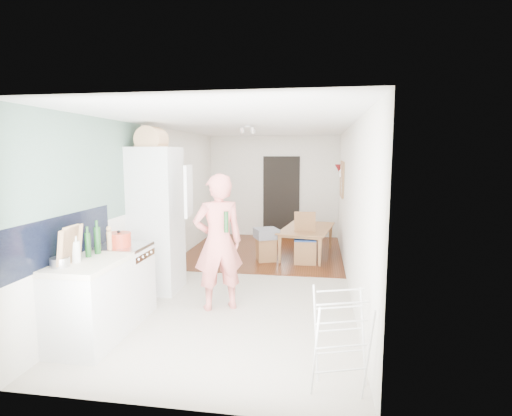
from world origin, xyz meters
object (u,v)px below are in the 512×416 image
(person, at_px, (218,230))
(dining_table, at_px, (308,244))
(dining_chair, at_px, (305,238))
(drying_rack, at_px, (340,342))
(stool, at_px, (266,250))

(person, height_order, dining_table, person)
(dining_chair, bearing_deg, person, -117.58)
(drying_rack, bearing_deg, dining_chair, 78.10)
(person, relative_size, dining_chair, 2.22)
(dining_table, distance_m, dining_chair, 0.63)
(person, bearing_deg, stool, -123.33)
(dining_table, relative_size, dining_chair, 1.46)
(person, distance_m, drying_rack, 2.32)
(stool, xyz_separation_m, drying_rack, (1.19, -4.11, 0.21))
(person, bearing_deg, drying_rack, 106.06)
(person, distance_m, dining_chair, 2.69)
(person, height_order, drying_rack, person)
(dining_table, bearing_deg, drying_rack, -166.26)
(stool, relative_size, drying_rack, 0.52)
(stool, bearing_deg, person, -97.22)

